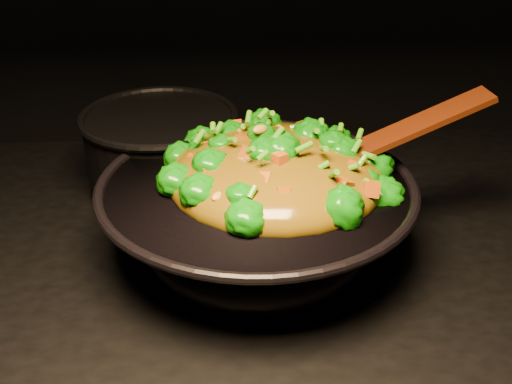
{
  "coord_description": "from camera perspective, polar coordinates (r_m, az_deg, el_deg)",
  "views": [
    {
      "loc": [
        0.07,
        -0.54,
        1.34
      ],
      "look_at": [
        0.12,
        0.1,
        0.98
      ],
      "focal_mm": 45.0,
      "sensor_mm": 36.0,
      "label": 1
    }
  ],
  "objects": [
    {
      "name": "wok",
      "position": [
        0.75,
        0.06,
        -2.67
      ],
      "size": [
        0.46,
        0.46,
        0.1
      ],
      "primitive_type": null,
      "rotation": [
        0.0,
        0.0,
        -0.38
      ],
      "color": "black",
      "rests_on": "stovetop"
    },
    {
      "name": "stir_fry",
      "position": [
        0.72,
        1.81,
        4.18
      ],
      "size": [
        0.32,
        0.32,
        0.09
      ],
      "primitive_type": null,
      "rotation": [
        0.0,
        0.0,
        -0.32
      ],
      "color": "#116E07",
      "rests_on": "wok"
    },
    {
      "name": "spatula",
      "position": [
        0.75,
        11.48,
        4.66
      ],
      "size": [
        0.24,
        0.06,
        0.1
      ],
      "primitive_type": "cube",
      "rotation": [
        0.0,
        -0.38,
        0.08
      ],
      "color": "#361105",
      "rests_on": "wok"
    },
    {
      "name": "back_pot",
      "position": [
        0.9,
        -8.38,
        3.54
      ],
      "size": [
        0.21,
        0.21,
        0.12
      ],
      "primitive_type": "cylinder",
      "rotation": [
        0.0,
        0.0,
        -0.04
      ],
      "color": "black",
      "rests_on": "stovetop"
    }
  ]
}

